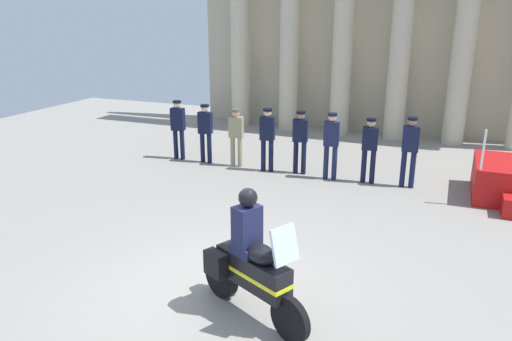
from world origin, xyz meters
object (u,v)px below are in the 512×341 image
Objects in this scene: officer_in_row_1 at (205,129)px; officer_in_row_6 at (370,145)px; officer_in_row_3 at (267,135)px; officer_in_row_0 at (178,125)px; motorcycle_with_rider at (250,264)px; officer_in_row_2 at (236,133)px; officer_in_row_5 at (331,141)px; officer_in_row_7 at (410,146)px; officer_in_row_4 at (300,137)px.

officer_in_row_6 is at bearing 171.64° from officer_in_row_1.
officer_in_row_3 is at bearing 169.49° from officer_in_row_1.
officer_in_row_3 is at bearing 169.69° from officer_in_row_0.
motorcycle_with_rider is at bearing 77.28° from officer_in_row_6.
officer_in_row_6 is (3.65, -0.05, 0.02)m from officer_in_row_2.
officer_in_row_1 is 0.97× the size of officer_in_row_5.
officer_in_row_7 reaches higher than officer_in_row_1.
officer_in_row_6 is at bearing 111.43° from motorcycle_with_rider.
officer_in_row_5 is at bearing 169.63° from officer_in_row_2.
officer_in_row_2 is at bearing -8.44° from officer_in_row_6.
officer_in_row_0 is at bearing -7.76° from officer_in_row_4.
officer_in_row_1 is 1.91m from officer_in_row_3.
officer_in_row_0 is at bearing -9.87° from officer_in_row_1.
officer_in_row_1 is 0.96× the size of officer_in_row_7.
officer_in_row_3 reaches higher than officer_in_row_4.
officer_in_row_4 is 0.88m from officer_in_row_5.
officer_in_row_5 reaches higher than officer_in_row_1.
officer_in_row_2 is 1.83m from officer_in_row_4.
officer_in_row_1 is 0.96m from officer_in_row_2.
officer_in_row_3 reaches higher than officer_in_row_2.
motorcycle_with_rider reaches higher than officer_in_row_7.
officer_in_row_2 is 0.94× the size of officer_in_row_3.
officer_in_row_4 is 2.78m from officer_in_row_7.
officer_in_row_4 is 1.02× the size of officer_in_row_6.
officer_in_row_4 is 0.88× the size of motorcycle_with_rider.
officer_in_row_0 is 1.04× the size of officer_in_row_6.
officer_in_row_0 is 1.03× the size of officer_in_row_1.
officer_in_row_7 is (0.95, 0.03, 0.06)m from officer_in_row_6.
officer_in_row_1 is 2.78m from officer_in_row_4.
officer_in_row_7 reaches higher than officer_in_row_5.
motorcycle_with_rider is (3.08, -6.43, -0.16)m from officer_in_row_2.
motorcycle_with_rider reaches higher than officer_in_row_0.
officer_in_row_6 is at bearing 173.17° from officer_in_row_3.
officer_in_row_4 is (1.83, 0.03, 0.04)m from officer_in_row_2.
officer_in_row_0 is 1.01× the size of officer_in_row_3.
officer_in_row_1 is (0.90, -0.04, -0.03)m from officer_in_row_0.
officer_in_row_1 is at bearing -8.36° from officer_in_row_6.
officer_in_row_5 is at bearing 171.06° from officer_in_row_3.
officer_in_row_7 is 0.91× the size of motorcycle_with_rider.
officer_in_row_1 is 7.60m from motorcycle_with_rider.
officer_in_row_7 is (1.91, 0.10, 0.02)m from officer_in_row_5.
officer_in_row_2 is 0.92× the size of officer_in_row_7.
officer_in_row_1 is at bearing 148.61° from motorcycle_with_rider.
officer_in_row_7 reaches higher than officer_in_row_3.
officer_in_row_4 reaches higher than officer_in_row_6.
officer_in_row_4 is at bearing 127.49° from motorcycle_with_rider.
officer_in_row_5 reaches higher than officer_in_row_2.
officer_in_row_5 is (4.55, -0.17, 0.00)m from officer_in_row_0.
officer_in_row_7 is at bearing 171.16° from officer_in_row_4.
officer_in_row_2 is 0.96m from officer_in_row_3.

